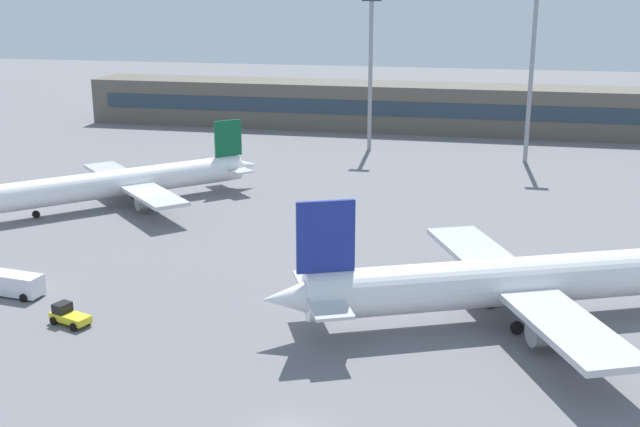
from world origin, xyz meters
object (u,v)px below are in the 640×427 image
airplane_mid (123,183)px  baggage_tug_yellow (68,315)px  floodlight_tower_west (532,60)px  floodlight_tower_east (371,62)px  service_van_white (15,284)px  airplane_near (532,280)px

airplane_mid → baggage_tug_yellow: 38.10m
floodlight_tower_west → floodlight_tower_east: 26.65m
baggage_tug_yellow → floodlight_tower_west: (39.24, 74.14, 15.54)m
floodlight_tower_west → floodlight_tower_east: floodlight_tower_west is taller
service_van_white → floodlight_tower_west: (47.27, 69.38, 15.23)m
airplane_mid → floodlight_tower_east: size_ratio=1.15×
floodlight_tower_west → floodlight_tower_east: size_ratio=1.09×
service_van_white → airplane_mid: bearing=98.0°
airplane_mid → service_van_white: (4.39, -31.18, -1.85)m
airplane_near → service_van_white: airplane_near is taller
baggage_tug_yellow → floodlight_tower_east: (12.99, 78.55, 14.35)m
service_van_white → floodlight_tower_east: 77.99m
floodlight_tower_east → service_van_white: bearing=-105.9°
airplane_near → floodlight_tower_west: 65.80m
airplane_near → floodlight_tower_west: bearing=88.8°
baggage_tug_yellow → floodlight_tower_east: bearing=80.6°
airplane_near → airplane_mid: size_ratio=1.43×
airplane_mid → baggage_tug_yellow: (12.42, -35.95, -2.17)m
service_van_white → floodlight_tower_west: floodlight_tower_west is taller
airplane_mid → floodlight_tower_east: 51.07m
airplane_near → airplane_mid: 56.74m
baggage_tug_yellow → floodlight_tower_west: bearing=62.1°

